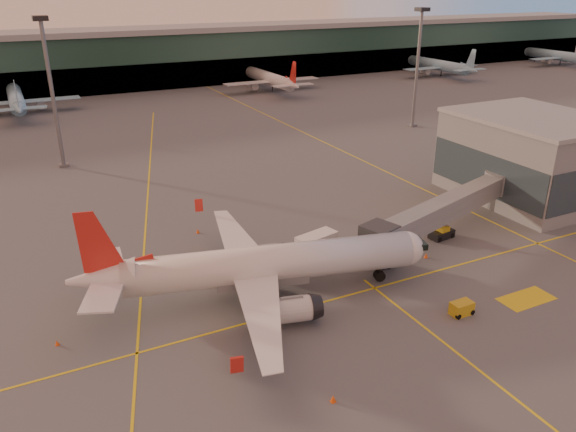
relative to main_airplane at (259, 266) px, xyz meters
name	(u,v)px	position (x,y,z in m)	size (l,w,h in m)	color
ground	(362,323)	(6.86, -8.94, -3.65)	(600.00, 600.00, 0.00)	#4C4F54
taxi_markings	(166,193)	(-0.46, 35.55, -3.65)	(100.12, 173.00, 0.01)	yellow
terminal	(100,60)	(6.86, 132.86, 5.11)	(400.00, 20.00, 17.60)	#19382D
gate_building	(531,157)	(48.79, 9.00, 2.64)	(18.40, 22.40, 12.60)	slate
mast_west_near	(51,83)	(-13.14, 57.06, 11.21)	(2.40, 2.40, 25.60)	slate
mast_east_near	(418,60)	(61.86, 53.06, 11.21)	(2.40, 2.40, 25.60)	slate
distant_aircraft_row	(159,100)	(17.69, 109.06, -3.65)	(350.00, 34.00, 13.00)	#81B8D8
main_airplane	(259,266)	(0.00, 0.00, 0.00)	(36.84, 33.53, 11.24)	silver
jet_bridge	(452,206)	(28.76, 3.37, 0.26)	(30.81, 12.13, 5.66)	slate
catering_truck	(317,247)	(8.98, 3.81, -1.46)	(5.33, 3.23, 3.86)	#B42C19
gpu_cart	(462,308)	(16.65, -12.10, -3.00)	(2.36, 1.40, 1.35)	#B99717
pushback_tug	(442,233)	(27.06, 2.89, -2.97)	(3.41, 2.09, 1.67)	black
cone_nose	(426,256)	(21.59, -0.68, -3.38)	(0.44, 0.44, 0.57)	#ED500C
cone_tail	(57,343)	(-20.10, 0.59, -3.41)	(0.39, 0.39, 0.50)	#ED500C
cone_wing_right	(333,399)	(-1.35, -17.23, -3.36)	(0.48, 0.48, 0.61)	#ED500C
cone_wing_left	(198,231)	(-0.74, 18.55, -3.37)	(0.46, 0.46, 0.58)	#ED500C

